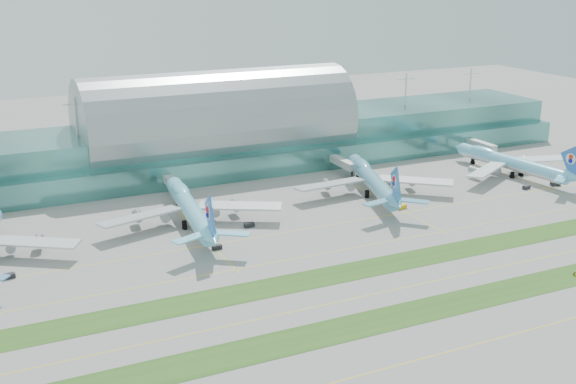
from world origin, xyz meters
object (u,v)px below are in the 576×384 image
terminal (217,136)px  airliner_d (510,162)px  airliner_b (190,207)px  airliner_c (372,179)px

terminal → airliner_d: 128.02m
airliner_d → terminal: bearing=141.7°
airliner_d → airliner_b: bearing=173.3°
airliner_b → airliner_c: airliner_b is taller
terminal → airliner_c: 76.74m
airliner_c → terminal: bearing=139.5°
terminal → airliner_b: 76.01m
airliner_b → terminal: bearing=69.1°
airliner_c → airliner_d: 68.27m
airliner_c → airliner_d: (68.24, -1.92, -0.26)m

